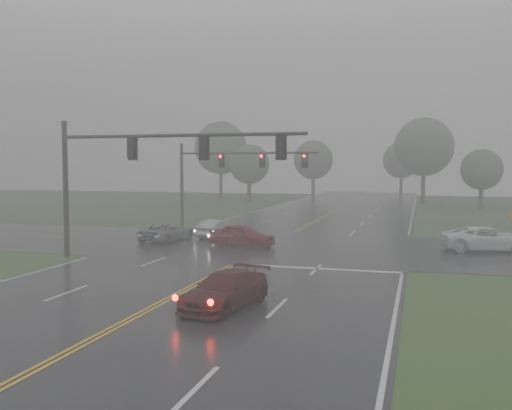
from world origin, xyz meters
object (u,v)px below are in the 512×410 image
(sedan_silver, at_px, (217,238))
(signal_gantry_near, at_px, (134,162))
(sedan_maroon, at_px, (225,308))
(pickup_white, at_px, (487,251))
(signal_gantry_far, at_px, (222,169))
(car_grey, at_px, (167,241))
(sedan_red, at_px, (242,247))

(sedan_silver, bearing_deg, signal_gantry_near, 93.13)
(sedan_maroon, bearing_deg, sedan_silver, 122.26)
(pickup_white, xyz_separation_m, signal_gantry_far, (-20.09, 7.62, 5.02))
(sedan_maroon, distance_m, pickup_white, 20.98)
(signal_gantry_far, bearing_deg, car_grey, -96.34)
(sedan_maroon, xyz_separation_m, car_grey, (-10.14, 16.72, 0.00))
(signal_gantry_far, bearing_deg, sedan_red, -63.79)
(sedan_maroon, xyz_separation_m, sedan_red, (-4.21, 15.48, 0.00))
(sedan_silver, bearing_deg, signal_gantry_far, -65.07)
(car_grey, bearing_deg, signal_gantry_near, 110.88)
(pickup_white, bearing_deg, sedan_red, 87.81)
(sedan_red, bearing_deg, pickup_white, -75.56)
(sedan_silver, distance_m, signal_gantry_near, 11.88)
(signal_gantry_near, bearing_deg, sedan_maroon, -46.39)
(sedan_maroon, xyz_separation_m, sedan_silver, (-7.36, 19.29, 0.00))
(sedan_silver, xyz_separation_m, car_grey, (-2.78, -2.57, 0.00))
(car_grey, bearing_deg, pickup_white, -168.26)
(sedan_silver, height_order, car_grey, sedan_silver)
(sedan_red, distance_m, car_grey, 6.05)
(sedan_maroon, xyz_separation_m, pickup_white, (10.93, 17.91, 0.00))
(sedan_maroon, distance_m, sedan_silver, 20.65)
(pickup_white, bearing_deg, signal_gantry_far, 57.94)
(signal_gantry_near, height_order, signal_gantry_far, signal_gantry_near)
(sedan_silver, distance_m, car_grey, 3.79)
(pickup_white, height_order, signal_gantry_near, signal_gantry_near)
(sedan_silver, xyz_separation_m, signal_gantry_far, (-1.80, 6.23, 5.02))
(sedan_maroon, bearing_deg, pickup_white, 69.98)
(sedan_maroon, relative_size, car_grey, 0.97)
(sedan_red, distance_m, signal_gantry_far, 12.27)
(pickup_white, relative_size, signal_gantry_near, 0.38)
(car_grey, xyz_separation_m, pickup_white, (21.07, 1.19, 0.00))
(sedan_red, height_order, signal_gantry_far, signal_gantry_far)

